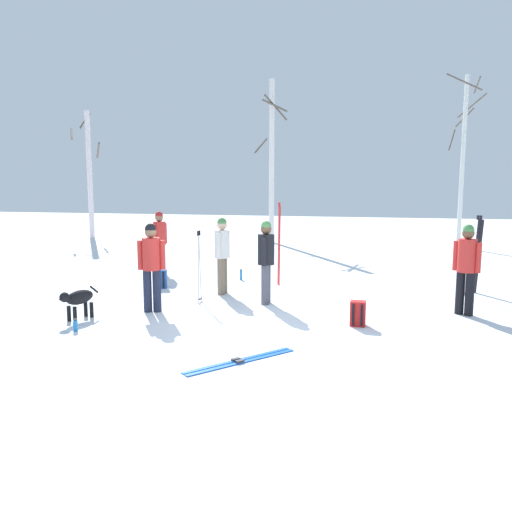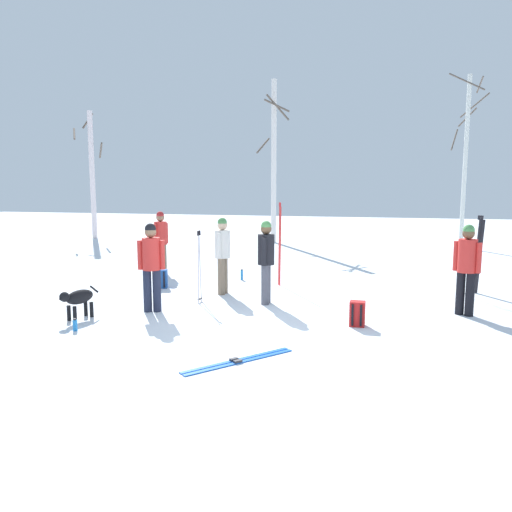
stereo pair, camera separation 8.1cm
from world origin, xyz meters
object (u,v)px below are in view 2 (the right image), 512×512
person_1 (151,262)px  water_bottle_1 (242,275)px  person_4 (266,257)px  birch_tree_0 (92,173)px  birch_tree_1 (274,160)px  birch_tree_2 (465,157)px  person_3 (467,264)px  ski_poles_0 (199,264)px  ski_pair_lying_1 (239,361)px  ski_pair_planted_1 (478,255)px  person_2 (161,238)px  backpack_1 (162,279)px  person_0 (223,251)px  backpack_0 (357,314)px  ski_poles_1 (468,263)px  dog (78,299)px  water_bottle_0 (75,325)px  ski_pair_planted_0 (280,245)px

person_1 → water_bottle_1: bearing=77.0°
person_4 → birch_tree_0: (-10.31, 10.48, 1.94)m
birch_tree_1 → birch_tree_2: (7.41, 0.06, 0.02)m
person_3 → ski_poles_0: (-5.21, -0.20, -0.18)m
ski_pair_lying_1 → ski_pair_planted_1: bearing=54.4°
birch_tree_0 → person_2: bearing=-49.0°
birch_tree_2 → person_4: bearing=-115.9°
ski_pair_planted_1 → ski_poles_0: bearing=-157.8°
ski_pair_planted_1 → backpack_1: ski_pair_planted_1 is taller
person_2 → person_4: (3.54, -2.70, 0.00)m
person_0 → ski_pair_lying_1: bearing=-69.7°
person_4 → backpack_0: 2.40m
person_3 → water_bottle_1: bearing=154.4°
backpack_0 → water_bottle_1: size_ratio=1.58×
ski_poles_1 → backpack_1: size_ratio=3.23×
person_4 → ski_pair_lying_1: bearing=-83.6°
dog → ski_poles_1: ski_poles_1 is taller
person_3 → ski_poles_0: size_ratio=1.14×
person_1 → water_bottle_0: (-0.70, -1.52, -0.88)m
ski_pair_planted_0 → ski_pair_lying_1: (0.49, -5.40, -0.99)m
backpack_0 → backpack_1: bearing=154.6°
person_4 → birch_tree_1: 11.31m
birch_tree_2 → dog: bearing=-122.9°
ski_pair_planted_1 → water_bottle_1: bearing=177.4°
ski_poles_1 → water_bottle_0: bearing=-148.0°
ski_pair_planted_1 → ski_pair_lying_1: size_ratio=1.22×
ski_poles_1 → birch_tree_0: 17.10m
water_bottle_1 → birch_tree_2: 11.18m
backpack_1 → person_3: bearing=-8.5°
birch_tree_1 → backpack_0: bearing=-71.6°
backpack_0 → ski_poles_1: bearing=51.8°
person_4 → person_2: bearing=142.7°
dog → backpack_0: 5.03m
birch_tree_0 → person_0: bearing=-46.9°
person_0 → birch_tree_1: bearing=95.5°
dog → ski_poles_1: bearing=26.5°
birch_tree_0 → birch_tree_1: (8.19, 0.36, 0.50)m
ski_pair_planted_1 → birch_tree_2: (0.89, 8.75, 2.57)m
ski_poles_0 → birch_tree_1: size_ratio=0.23×
birch_tree_2 → person_3: bearing=-97.6°
birch_tree_1 → person_4: bearing=-78.9°
ski_poles_1 → birch_tree_0: bearing=148.3°
person_1 → person_4: same height
water_bottle_1 → person_0: bearing=-89.1°
ski_poles_1 → birch_tree_0: size_ratio=0.25×
ski_pair_planted_0 → ski_poles_0: size_ratio=1.34×
dog → water_bottle_0: size_ratio=4.11×
dog → backpack_0: bearing=8.9°
water_bottle_0 → person_4: bearing=44.9°
backpack_1 → water_bottle_0: bearing=-89.0°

